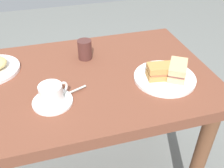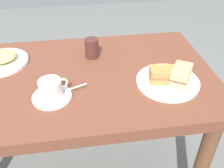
{
  "view_description": "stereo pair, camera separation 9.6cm",
  "coord_description": "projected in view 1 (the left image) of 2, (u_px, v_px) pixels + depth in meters",
  "views": [
    {
      "loc": [
        -0.01,
        -0.87,
        1.35
      ],
      "look_at": [
        0.2,
        -0.12,
        0.77
      ],
      "focal_mm": 40.46,
      "sensor_mm": 36.0,
      "label": 1
    },
    {
      "loc": [
        0.09,
        -0.89,
        1.35
      ],
      "look_at": [
        0.2,
        -0.12,
        0.77
      ],
      "focal_mm": 40.46,
      "sensor_mm": 36.0,
      "label": 2
    }
  ],
  "objects": [
    {
      "name": "sandwich_plate",
      "position": [
        165.0,
        78.0,
        1.03
      ],
      "size": [
        0.25,
        0.25,
        0.01
      ],
      "primitive_type": "cylinder",
      "color": "white",
      "rests_on": "dining_table"
    },
    {
      "name": "coffee_cup",
      "position": [
        52.0,
        93.0,
        0.89
      ],
      "size": [
        0.11,
        0.08,
        0.07
      ],
      "color": "white",
      "rests_on": "coffee_saucer"
    },
    {
      "name": "sandwich_front",
      "position": [
        164.0,
        71.0,
        1.01
      ],
      "size": [
        0.14,
        0.09,
        0.06
      ],
      "color": "#BB8746",
      "rests_on": "sandwich_plate"
    },
    {
      "name": "dining_table",
      "position": [
        60.0,
        100.0,
        1.09
      ],
      "size": [
        1.31,
        0.69,
        0.74
      ],
      "color": "brown",
      "rests_on": "ground_plane"
    },
    {
      "name": "spoon",
      "position": [
        71.0,
        92.0,
        0.95
      ],
      "size": [
        0.1,
        0.05,
        0.01
      ],
      "color": "silver",
      "rests_on": "coffee_saucer"
    },
    {
      "name": "drinking_glass",
      "position": [
        85.0,
        50.0,
        1.15
      ],
      "size": [
        0.06,
        0.06,
        0.09
      ],
      "primitive_type": "cylinder",
      "color": "#502B26",
      "rests_on": "dining_table"
    },
    {
      "name": "coffee_saucer",
      "position": [
        53.0,
        102.0,
        0.92
      ],
      "size": [
        0.15,
        0.15,
        0.01
      ],
      "primitive_type": "cylinder",
      "color": "white",
      "rests_on": "dining_table"
    },
    {
      "name": "sandwich_back",
      "position": [
        178.0,
        70.0,
        1.01
      ],
      "size": [
        0.12,
        0.13,
        0.06
      ],
      "color": "#E1B47E",
      "rests_on": "sandwich_plate"
    }
  ]
}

